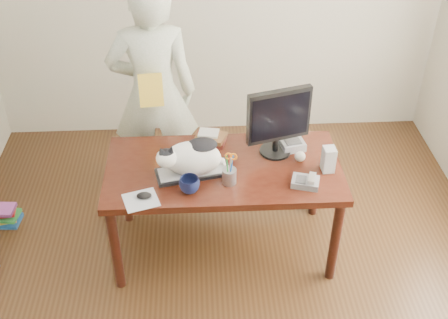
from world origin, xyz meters
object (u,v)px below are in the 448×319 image
desk (223,177)px  mouse (144,196)px  book_stack (210,138)px  calculator (291,142)px  coffee_mug (189,185)px  phone (306,182)px  baseball (300,156)px  book_pile_b (4,215)px  pen_cup (229,174)px  cat (191,157)px  person (154,95)px  keyboard (193,172)px  monitor (279,119)px  speaker (329,159)px

desk → mouse: mouse is taller
book_stack → calculator: book_stack is taller
coffee_mug → phone: size_ratio=0.65×
baseball → book_pile_b: bearing=172.2°
pen_cup → phone: size_ratio=1.19×
phone → book_stack: (-0.60, 0.52, 0.01)m
cat → person: bearing=97.5°
desk → pen_cup: pen_cup is taller
book_stack → person: size_ratio=0.14×
coffee_mug → baseball: coffee_mug is taller
person → keyboard: bearing=105.3°
pen_cup → book_stack: size_ratio=0.94×
book_pile_b → phone: bearing=-14.2°
phone → pen_cup: bearing=-169.3°
desk → keyboard: size_ratio=3.07×
desk → monitor: bearing=8.7°
desk → phone: phone is taller
mouse → speaker: size_ratio=0.61×
pen_cup → coffee_mug: (-0.26, -0.08, -0.01)m
baseball → speaker: bearing=-34.1°
keyboard → person: person is taller
calculator → coffee_mug: bearing=-158.0°
pen_cup → coffee_mug: size_ratio=1.83×
coffee_mug → person: 1.00m
cat → monitor: monitor is taller
speaker → book_pile_b: 2.57m
mouse → desk: bearing=18.4°
phone → book_stack: size_ratio=0.79×
coffee_mug → keyboard: bearing=82.1°
desk → pen_cup: (0.03, -0.25, 0.21)m
keyboard → calculator: (0.70, 0.29, 0.02)m
cat → monitor: (0.60, 0.20, 0.15)m
mouse → speaker: bearing=-7.0°
baseball → person: (-1.02, 0.67, 0.13)m
pen_cup → calculator: bearing=40.9°
phone → person: bearing=153.9°
keyboard → book_stack: (0.13, 0.36, 0.02)m
baseball → phone: bearing=-90.6°
speaker → calculator: bearing=120.6°
desk → coffee_mug: coffee_mug is taller
speaker → book_stack: bearing=150.7°
speaker → coffee_mug: bearing=-173.0°
cat → book_stack: size_ratio=1.86×
baseball → book_stack: book_stack is taller
desk → keyboard: (-0.21, -0.14, 0.16)m
speaker → calculator: 0.37m
pen_cup → calculator: size_ratio=0.99×
monitor → coffee_mug: 0.75m
baseball → monitor: bearing=148.4°
book_pile_b → speaker: bearing=-9.9°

